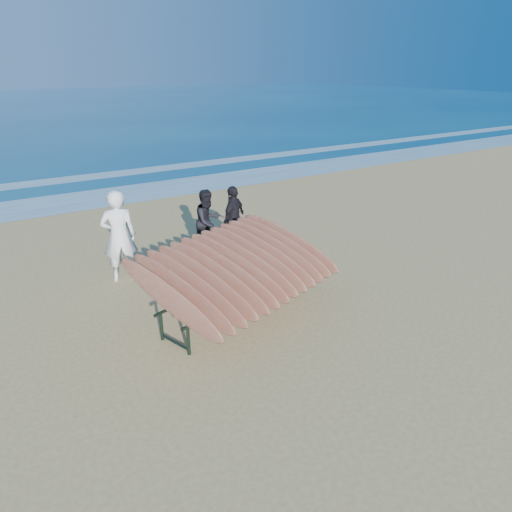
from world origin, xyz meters
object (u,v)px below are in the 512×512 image
object	(u,v)px
surfboard_rack	(237,267)
person_white	(119,236)
person_dark_a	(208,221)
person_dark_b	(234,218)

from	to	relation	value
surfboard_rack	person_white	xyz separation A→B (m)	(-1.31, 2.52, 0.06)
surfboard_rack	person_dark_a	distance (m)	3.11
surfboard_rack	person_dark_a	world-z (taller)	person_dark_a
person_white	person_dark_b	distance (m)	2.89
person_white	person_dark_b	world-z (taller)	person_white
surfboard_rack	person_dark_b	xyz separation A→B (m)	(1.56, 2.80, -0.11)
surfboard_rack	person_white	distance (m)	2.84
surfboard_rack	person_dark_a	bearing A→B (deg)	55.14
person_dark_a	person_dark_b	world-z (taller)	person_dark_b
person_white	person_dark_a	xyz separation A→B (m)	(2.25, 0.44, -0.20)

